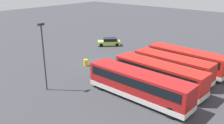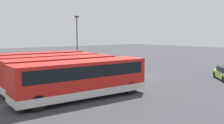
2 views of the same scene
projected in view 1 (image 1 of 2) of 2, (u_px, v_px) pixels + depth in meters
name	position (u px, v px, depth m)	size (l,w,h in m)	color
ground_plane	(101.00, 63.00, 36.58)	(140.00, 140.00, 0.00)	#38383D
bus_single_deck_near_end	(186.00, 60.00, 33.14)	(3.20, 10.87, 2.95)	red
bus_single_deck_second	(172.00, 66.00, 30.65)	(3.01, 10.20, 2.95)	red
bus_single_deck_third	(159.00, 75.00, 28.11)	(3.19, 11.23, 2.95)	red
bus_single_deck_fourth	(138.00, 84.00, 25.54)	(2.86, 11.90, 2.95)	#A51919
car_hatchback_silver	(109.00, 42.00, 45.98)	(4.18, 4.17, 1.43)	#A5D14C
lamp_post_tall	(43.00, 52.00, 26.62)	(0.70, 0.30, 7.62)	#38383D
waste_bin_yellow	(86.00, 63.00, 35.48)	(0.60, 0.60, 0.95)	yellow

